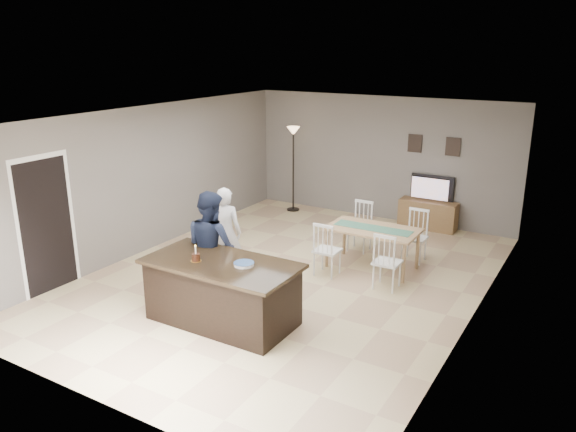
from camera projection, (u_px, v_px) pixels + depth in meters
The scene contains 14 objects.
floor at pixel (288, 277), 9.42m from camera, with size 8.00×8.00×0.00m, color tan.
room_shell at pixel (288, 180), 8.93m from camera, with size 8.00×8.00×8.00m.
kitchen_island at pixel (222, 292), 7.81m from camera, with size 2.15×1.10×0.90m.
tv_console at pixel (428, 215), 11.85m from camera, with size 1.20×0.40×0.60m, color brown.
television at pixel (431, 188), 11.74m from camera, with size 0.91×0.12×0.53m, color black.
tv_screen_glow at pixel (430, 189), 11.67m from camera, with size 0.78×0.78×0.00m, color orange.
picture_frames at pixel (434, 145), 11.61m from camera, with size 1.10×0.02×0.38m.
doorway at pixel (45, 214), 8.62m from camera, with size 0.00×2.10×2.65m.
woman at pixel (225, 232), 9.29m from camera, with size 0.56×0.37×1.54m, color silver.
man at pixel (211, 246), 8.44m from camera, with size 0.82×0.64×1.70m, color #181F35.
birthday_cake at pixel (196, 257), 7.70m from camera, with size 0.15×0.15×0.23m.
plate_stack at pixel (244, 264), 7.55m from camera, with size 0.28×0.28×0.04m.
dining_table at pixel (373, 235), 9.67m from camera, with size 1.55×1.75×0.94m.
floor_lamp at pixel (293, 146), 12.79m from camera, with size 0.29×0.29×1.96m.
Camera 1 is at (4.44, -7.48, 3.76)m, focal length 35.00 mm.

